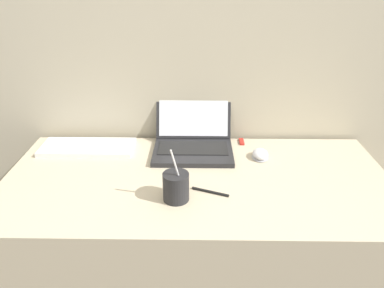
{
  "coord_description": "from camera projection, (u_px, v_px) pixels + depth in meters",
  "views": [
    {
      "loc": [
        0.0,
        -0.85,
        1.45
      ],
      "look_at": [
        -0.02,
        0.48,
        0.81
      ],
      "focal_mm": 35.0,
      "sensor_mm": 36.0,
      "label": 1
    }
  ],
  "objects": [
    {
      "name": "usb_stick",
      "position": [
        241.0,
        142.0,
        1.66
      ],
      "size": [
        0.02,
        0.06,
        0.01
      ],
      "color": "#B2261E",
      "rests_on": "desk"
    },
    {
      "name": "laptop",
      "position": [
        192.0,
        140.0,
        1.59
      ],
      "size": [
        0.33,
        0.32,
        0.2
      ],
      "color": "#232326",
      "rests_on": "desk"
    },
    {
      "name": "desk",
      "position": [
        196.0,
        254.0,
        1.55
      ],
      "size": [
        1.44,
        0.69,
        0.74
      ],
      "color": "beige",
      "rests_on": "ground_plane"
    },
    {
      "name": "computer_mouse",
      "position": [
        259.0,
        154.0,
        1.52
      ],
      "size": [
        0.07,
        0.09,
        0.04
      ],
      "color": "#B2B2B7",
      "rests_on": "desk"
    },
    {
      "name": "wall_back",
      "position": [
        197.0,
        19.0,
        1.51
      ],
      "size": [
        7.0,
        0.04,
        2.5
      ],
      "color": "#BCB299",
      "rests_on": "ground_plane"
    },
    {
      "name": "pen",
      "position": [
        209.0,
        192.0,
        1.29
      ],
      "size": [
        0.13,
        0.06,
        0.01
      ],
      "color": "black",
      "rests_on": "desk"
    },
    {
      "name": "external_keyboard",
      "position": [
        87.0,
        147.0,
        1.59
      ],
      "size": [
        0.39,
        0.16,
        0.02
      ],
      "color": "silver",
      "rests_on": "desk"
    },
    {
      "name": "drink_cup",
      "position": [
        175.0,
        186.0,
        1.24
      ],
      "size": [
        0.09,
        0.09,
        0.2
      ],
      "color": "#232326",
      "rests_on": "desk"
    }
  ]
}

